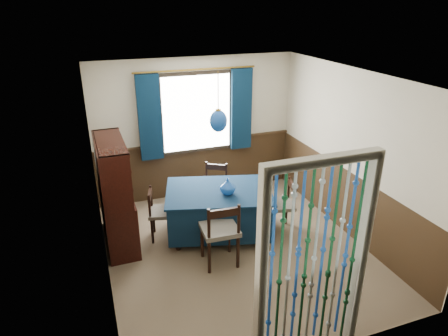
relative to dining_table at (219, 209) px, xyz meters
name	(u,v)px	position (x,y,z in m)	size (l,w,h in m)	color
floor	(236,249)	(0.10, -0.49, -0.43)	(4.00, 4.00, 0.00)	brown
ceiling	(239,77)	(0.10, -0.49, 2.07)	(4.00, 4.00, 0.00)	silver
wall_back	(196,129)	(0.10, 1.51, 0.82)	(3.60, 3.60, 0.00)	beige
wall_front	(319,254)	(0.10, -2.49, 0.82)	(3.60, 3.60, 0.00)	beige
wall_left	(98,191)	(-1.70, -0.49, 0.82)	(4.00, 4.00, 0.00)	beige
wall_right	(350,155)	(1.90, -0.49, 0.82)	(4.00, 4.00, 0.00)	beige
wainscot_back	(197,168)	(0.10, 1.50, 0.07)	(3.60, 3.60, 0.00)	#362414
wainscot_front	(311,317)	(0.10, -2.47, 0.07)	(3.60, 3.60, 0.00)	#362414
wainscot_left	(107,244)	(-1.68, -0.49, 0.07)	(4.00, 4.00, 0.00)	#362414
wainscot_right	(344,200)	(1.89, -0.49, 0.07)	(4.00, 4.00, 0.00)	#362414
window	(196,113)	(0.10, 1.46, 1.12)	(1.32, 0.12, 1.42)	black
doorway	(313,268)	(0.10, -2.43, 0.62)	(1.16, 0.12, 2.18)	silver
dining_table	(219,209)	(0.00, 0.00, 0.00)	(1.79, 1.46, 0.75)	#0A1E34
chair_near	(220,231)	(-0.23, -0.72, 0.08)	(0.50, 0.48, 0.97)	black
chair_far	(214,188)	(0.16, 0.67, 0.02)	(0.57, 0.57, 0.86)	black
chair_left	(160,212)	(-0.86, 0.22, 0.00)	(0.47, 0.48, 0.80)	black
chair_right	(282,205)	(0.96, -0.22, 0.01)	(0.48, 0.49, 0.83)	black
sideboard	(117,208)	(-1.47, 0.32, 0.13)	(0.44, 1.22, 1.59)	black
pendant_lamp	(218,121)	(0.00, 0.00, 1.39)	(0.25, 0.25, 0.83)	olive
vase_table	(228,187)	(0.09, -0.14, 0.42)	(0.21, 0.21, 0.22)	#154391
bowl_shelf	(119,181)	(-1.41, 0.03, 0.68)	(0.21, 0.21, 0.05)	beige
vase_sideboard	(116,178)	(-1.41, 0.64, 0.46)	(0.19, 0.19, 0.20)	beige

